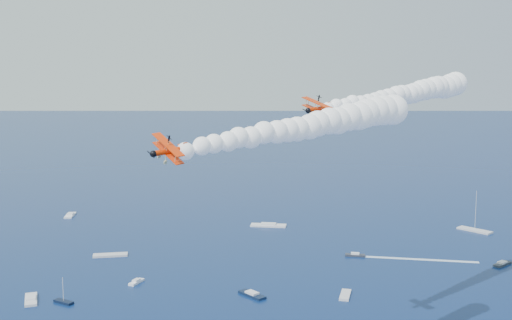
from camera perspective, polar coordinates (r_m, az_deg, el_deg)
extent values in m
cube|color=#292C36|center=(224.19, 9.00, -8.54)|extent=(7.19, 4.62, 0.70)
cube|color=silver|center=(186.23, 8.12, -12.05)|extent=(6.16, 8.83, 0.70)
cube|color=silver|center=(227.49, -13.10, -8.41)|extent=(11.93, 4.16, 0.70)
cube|color=#0E1A32|center=(184.60, -0.36, -12.15)|extent=(7.10, 9.42, 0.70)
cube|color=white|center=(292.26, -16.53, -4.84)|extent=(4.72, 10.80, 0.70)
cube|color=#2B3139|center=(227.23, 21.47, -8.79)|extent=(8.20, 6.06, 0.70)
cube|color=silver|center=(269.65, 19.26, -6.04)|extent=(10.79, 14.05, 0.70)
cube|color=silver|center=(191.85, -19.77, -11.85)|extent=(4.47, 10.49, 0.70)
cube|color=black|center=(187.27, -17.09, -12.22)|extent=(5.85, 5.64, 0.70)
cube|color=white|center=(262.44, 1.13, -5.96)|extent=(15.45, 9.29, 0.70)
cube|color=white|center=(198.25, -10.81, -10.84)|extent=(5.05, 6.05, 0.70)
cube|color=white|center=(225.08, 14.79, -8.74)|extent=(35.96, 16.15, 0.04)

